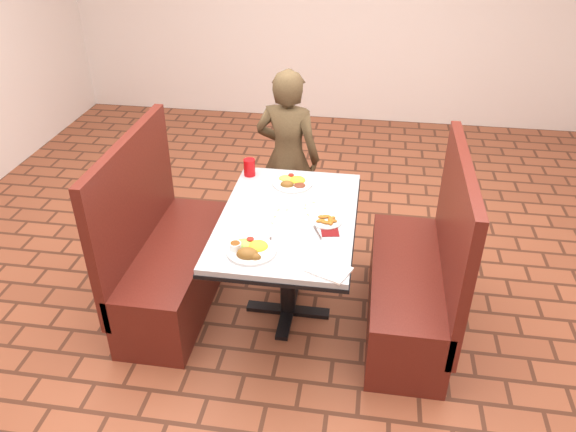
# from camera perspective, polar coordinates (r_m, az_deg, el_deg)

# --- Properties ---
(room) EXTENTS (7.00, 7.04, 2.82)m
(room) POSITION_cam_1_polar(r_m,az_deg,el_deg) (2.91, 0.00, 19.87)
(room) COLOR #A25335
(room) RESTS_ON ground
(dining_table) EXTENTS (0.81, 1.21, 0.75)m
(dining_table) POSITION_cam_1_polar(r_m,az_deg,el_deg) (3.40, 0.00, -1.38)
(dining_table) COLOR #B3B6B8
(dining_table) RESTS_ON ground
(booth_bench_left) EXTENTS (0.47, 1.20, 1.17)m
(booth_bench_left) POSITION_cam_1_polar(r_m,az_deg,el_deg) (3.77, -12.12, -4.46)
(booth_bench_left) COLOR maroon
(booth_bench_left) RESTS_ON ground
(booth_bench_right) EXTENTS (0.47, 1.20, 1.17)m
(booth_bench_right) POSITION_cam_1_polar(r_m,az_deg,el_deg) (3.58, 12.83, -6.79)
(booth_bench_right) COLOR maroon
(booth_bench_right) RESTS_ON ground
(diner_person) EXTENTS (0.54, 0.40, 1.35)m
(diner_person) POSITION_cam_1_polar(r_m,az_deg,el_deg) (4.22, -0.02, 5.94)
(diner_person) COLOR brown
(diner_person) RESTS_ON ground
(near_dinner_plate) EXTENTS (0.27, 0.27, 0.08)m
(near_dinner_plate) POSITION_cam_1_polar(r_m,az_deg,el_deg) (3.03, -3.87, -3.24)
(near_dinner_plate) COLOR white
(near_dinner_plate) RESTS_ON dining_table
(far_dinner_plate) EXTENTS (0.26, 0.26, 0.07)m
(far_dinner_plate) POSITION_cam_1_polar(r_m,az_deg,el_deg) (3.68, 0.47, 3.59)
(far_dinner_plate) COLOR white
(far_dinner_plate) RESTS_ON dining_table
(plantain_plate) EXTENTS (0.17, 0.17, 0.03)m
(plantain_plate) POSITION_cam_1_polar(r_m,az_deg,el_deg) (3.29, 3.96, -0.48)
(plantain_plate) COLOR white
(plantain_plate) RESTS_ON dining_table
(maroon_napkin) EXTENTS (0.12, 0.12, 0.00)m
(maroon_napkin) POSITION_cam_1_polar(r_m,az_deg,el_deg) (3.21, 4.28, -1.61)
(maroon_napkin) COLOR #600E0F
(maroon_napkin) RESTS_ON dining_table
(spoon_utensil) EXTENTS (0.06, 0.13, 0.00)m
(spoon_utensil) POSITION_cam_1_polar(r_m,az_deg,el_deg) (3.19, 3.03, -1.70)
(spoon_utensil) COLOR silver
(spoon_utensil) RESTS_ON dining_table
(red_tumbler) EXTENTS (0.08, 0.08, 0.12)m
(red_tumbler) POSITION_cam_1_polar(r_m,az_deg,el_deg) (3.79, -3.94, 4.95)
(red_tumbler) COLOR red
(red_tumbler) RESTS_ON dining_table
(paper_napkin) EXTENTS (0.25, 0.22, 0.01)m
(paper_napkin) POSITION_cam_1_polar(r_m,az_deg,el_deg) (2.91, 4.19, -5.47)
(paper_napkin) COLOR white
(paper_napkin) RESTS_ON dining_table
(knife_utensil) EXTENTS (0.01, 0.17, 0.00)m
(knife_utensil) POSITION_cam_1_polar(r_m,az_deg,el_deg) (3.07, -2.01, -3.05)
(knife_utensil) COLOR silver
(knife_utensil) RESTS_ON dining_table
(fork_utensil) EXTENTS (0.01, 0.14, 0.00)m
(fork_utensil) POSITION_cam_1_polar(r_m,az_deg,el_deg) (3.03, -2.89, -3.62)
(fork_utensil) COLOR #B8B9BD
(fork_utensil) RESTS_ON dining_table
(lettuce_shreds) EXTENTS (0.28, 0.32, 0.00)m
(lettuce_shreds) POSITION_cam_1_polar(r_m,az_deg,el_deg) (3.39, 0.82, 0.49)
(lettuce_shreds) COLOR #95CF53
(lettuce_shreds) RESTS_ON dining_table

